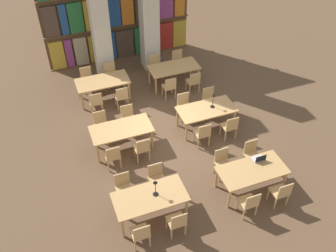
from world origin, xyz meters
TOP-DOWN VIEW (x-y plane):
  - ground_plane at (0.00, 0.00)m, footprint 40.00×40.00m
  - reading_table_0 at (-1.35, -2.62)m, footprint 1.81×0.89m
  - chair_0 at (-1.84, -3.35)m, footprint 0.42×0.40m
  - chair_1 at (-1.84, -1.89)m, footprint 0.42×0.40m
  - chair_2 at (-0.93, -3.35)m, footprint 0.42×0.40m
  - chair_3 at (-0.93, -1.89)m, footprint 0.42×0.40m
  - desk_lamp_0 at (-1.20, -2.61)m, footprint 0.14×0.14m
  - reading_table_1 at (1.43, -2.73)m, footprint 1.81×0.89m
  - chair_4 at (0.96, -3.46)m, footprint 0.42×0.40m
  - chair_5 at (0.96, -2.00)m, footprint 0.42×0.40m
  - chair_6 at (1.88, -3.46)m, footprint 0.42×0.40m
  - chair_7 at (1.88, -2.00)m, footprint 0.42×0.40m
  - laptop at (1.77, -2.48)m, footprint 0.32×0.22m
  - reading_table_2 at (-1.36, 0.04)m, footprint 1.81×0.89m
  - chair_8 at (-1.82, -0.69)m, footprint 0.42×0.40m
  - chair_9 at (-1.82, 0.77)m, footprint 0.42×0.40m
  - chair_10 at (-0.95, -0.69)m, footprint 0.42×0.40m
  - chair_11 at (-0.95, 0.77)m, footprint 0.42×0.40m
  - reading_table_3 at (1.38, -0.01)m, footprint 1.81×0.89m
  - chair_12 at (0.94, -0.74)m, footprint 0.42×0.40m
  - chair_13 at (0.94, 0.73)m, footprint 0.42×0.40m
  - chair_14 at (1.85, -0.74)m, footprint 0.42×0.40m
  - chair_15 at (1.85, 0.73)m, footprint 0.42×0.40m
  - desk_lamp_1 at (1.59, 0.01)m, footprint 0.14×0.14m
  - reading_table_4 at (-1.31, 2.65)m, footprint 1.81×0.89m
  - chair_16 at (-1.73, 1.91)m, footprint 0.42×0.40m
  - chair_17 at (-1.73, 3.38)m, footprint 0.42×0.40m
  - chair_18 at (-0.85, 1.91)m, footprint 0.42×0.40m
  - chair_19 at (-0.85, 3.38)m, footprint 0.42×0.40m
  - reading_table_5 at (1.31, 2.60)m, footprint 1.81×0.89m
  - chair_20 at (0.86, 1.87)m, footprint 0.42×0.40m
  - chair_21 at (0.86, 3.33)m, footprint 0.42×0.40m
  - chair_22 at (1.77, 1.87)m, footprint 0.42×0.40m
  - chair_23 at (1.77, 3.33)m, footprint 0.42×0.40m

SIDE VIEW (x-z plane):
  - ground_plane at x=0.00m, z-range 0.00..0.00m
  - chair_0 at x=-1.84m, z-range 0.04..0.91m
  - chair_1 at x=-1.84m, z-range 0.04..0.91m
  - chair_2 at x=-0.93m, z-range 0.04..0.91m
  - chair_3 at x=-0.93m, z-range 0.04..0.91m
  - chair_4 at x=0.96m, z-range 0.04..0.91m
  - chair_5 at x=0.96m, z-range 0.04..0.91m
  - chair_6 at x=1.88m, z-range 0.04..0.91m
  - chair_7 at x=1.88m, z-range 0.04..0.91m
  - chair_8 at x=-1.82m, z-range 0.04..0.91m
  - chair_9 at x=-1.82m, z-range 0.04..0.91m
  - chair_10 at x=-0.95m, z-range 0.04..0.91m
  - chair_11 at x=-0.95m, z-range 0.04..0.91m
  - chair_12 at x=0.94m, z-range 0.04..0.91m
  - chair_13 at x=0.94m, z-range 0.04..0.91m
  - chair_14 at x=1.85m, z-range 0.04..0.91m
  - chair_15 at x=1.85m, z-range 0.04..0.91m
  - chair_16 at x=-1.73m, z-range 0.04..0.91m
  - chair_17 at x=-1.73m, z-range 0.04..0.91m
  - chair_18 at x=-0.85m, z-range 0.04..0.91m
  - chair_19 at x=-0.85m, z-range 0.04..0.91m
  - chair_20 at x=0.86m, z-range 0.04..0.91m
  - chair_21 at x=0.86m, z-range 0.04..0.91m
  - chair_22 at x=1.77m, z-range 0.04..0.91m
  - chair_23 at x=1.77m, z-range 0.04..0.91m
  - reading_table_0 at x=-1.35m, z-range 0.29..1.04m
  - reading_table_1 at x=1.43m, z-range 0.29..1.04m
  - reading_table_2 at x=-1.36m, z-range 0.29..1.04m
  - reading_table_3 at x=1.38m, z-range 0.29..1.04m
  - reading_table_4 at x=-1.31m, z-range 0.29..1.04m
  - reading_table_5 at x=1.31m, z-range 0.29..1.04m
  - laptop at x=1.77m, z-range 0.68..0.89m
  - desk_lamp_1 at x=1.59m, z-range 0.83..1.33m
  - desk_lamp_0 at x=-1.20m, z-range 0.84..1.34m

